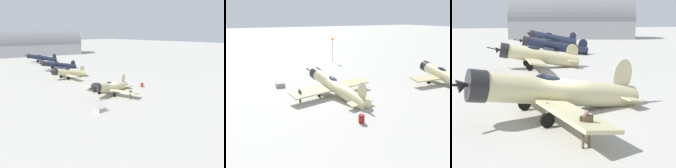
{
  "view_description": "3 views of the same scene",
  "coord_description": "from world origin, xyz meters",
  "views": [
    {
      "loc": [
        28.94,
        27.46,
        11.73
      ],
      "look_at": [
        0.0,
        -0.0,
        1.8
      ],
      "focal_mm": 34.55,
      "sensor_mm": 36.0,
      "label": 1
    },
    {
      "loc": [
        -25.71,
        13.36,
        10.13
      ],
      "look_at": [
        0.0,
        -0.0,
        1.8
      ],
      "focal_mm": 38.02,
      "sensor_mm": 36.0,
      "label": 2
    },
    {
      "loc": [
        4.92,
        15.93,
        5.47
      ],
      "look_at": [
        0.0,
        -0.0,
        1.8
      ],
      "focal_mm": 46.48,
      "sensor_mm": 36.0,
      "label": 3
    }
  ],
  "objects": [
    {
      "name": "airplane_outer_stand",
      "position": [
        -12.09,
        -48.89,
        1.59
      ],
      "size": [
        10.75,
        11.01,
        3.52
      ],
      "rotation": [
        0.0,
        0.0,
        5.85
      ],
      "color": "#1E2338",
      "rests_on": "ground_plane"
    },
    {
      "name": "ground_crew_mechanic",
      "position": [
        0.52,
        4.93,
        1.05
      ],
      "size": [
        0.67,
        0.3,
        1.73
      ],
      "rotation": [
        0.0,
        0.0,
        4.85
      ],
      "color": "brown",
      "rests_on": "ground_plane"
    },
    {
      "name": "equipment_crate",
      "position": [
        8.22,
        5.4,
        0.32
      ],
      "size": [
        1.49,
        1.44,
        0.64
      ],
      "rotation": [
        0.0,
        0.0,
        1.45
      ],
      "color": "#9E998E",
      "rests_on": "ground_plane"
    },
    {
      "name": "airplane_mid_apron",
      "position": [
        -2.0,
        -17.04,
        1.44
      ],
      "size": [
        10.67,
        10.45,
        3.25
      ],
      "rotation": [
        0.0,
        0.0,
        6.22
      ],
      "color": "beige",
      "rests_on": "ground_plane"
    },
    {
      "name": "fuel_drum",
      "position": [
        -7.78,
        1.44,
        0.42
      ],
      "size": [
        0.63,
        0.63,
        0.85
      ],
      "color": "maroon",
      "rests_on": "ground_plane"
    },
    {
      "name": "airplane_foreground",
      "position": [
        0.51,
        0.1,
        1.37
      ],
      "size": [
        12.49,
        12.02,
        3.56
      ],
      "rotation": [
        0.0,
        0.0,
        6.47
      ],
      "color": "beige",
      "rests_on": "ground_plane"
    },
    {
      "name": "airplane_far_line",
      "position": [
        -7.42,
        -30.05,
        1.37
      ],
      "size": [
        12.15,
        12.64,
        3.34
      ],
      "rotation": [
        0.0,
        0.0,
        6.02
      ],
      "color": "#1E2338",
      "rests_on": "ground_plane"
    },
    {
      "name": "distant_hangar",
      "position": [
        -24.57,
        -71.85,
        4.44
      ],
      "size": [
        39.76,
        25.22,
        14.74
      ],
      "rotation": [
        0.0,
        0.0,
        5.98
      ],
      "color": "#939399",
      "rests_on": "ground_plane"
    },
    {
      "name": "ground_plane",
      "position": [
        0.0,
        0.0,
        0.0
      ],
      "size": [
        400.0,
        400.0,
        0.0
      ],
      "primitive_type": "plane",
      "color": "#A8A59E"
    }
  ]
}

